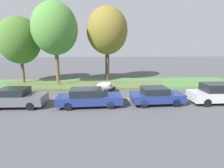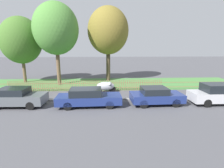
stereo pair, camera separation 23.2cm
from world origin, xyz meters
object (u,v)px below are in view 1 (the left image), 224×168
(parked_car_navy_estate, at_px, (156,95))
(parked_car_red_compact, at_px, (219,94))
(tree_behind_motorcycle, at_px, (55,29))
(covered_motorcycle, at_px, (106,86))
(parked_car_black_saloon, at_px, (89,97))
(tree_nearest_kerb, at_px, (19,40))
(tree_mid_park, at_px, (107,31))
(parked_car_silver_hatchback, at_px, (16,98))

(parked_car_navy_estate, height_order, parked_car_red_compact, parked_car_red_compact)
(parked_car_navy_estate, relative_size, tree_behind_motorcycle, 0.44)
(covered_motorcycle, relative_size, tree_behind_motorcycle, 0.21)
(parked_car_black_saloon, height_order, tree_nearest_kerb, tree_nearest_kerb)
(parked_car_black_saloon, distance_m, parked_car_navy_estate, 4.99)
(tree_mid_park, bearing_deg, parked_car_black_saloon, -100.12)
(covered_motorcycle, bearing_deg, parked_car_navy_estate, -42.12)
(parked_car_red_compact, bearing_deg, parked_car_navy_estate, 178.37)
(parked_car_silver_hatchback, height_order, tree_behind_motorcycle, tree_behind_motorcycle)
(parked_car_silver_hatchback, distance_m, parked_car_navy_estate, 10.11)
(parked_car_red_compact, distance_m, tree_behind_motorcycle, 16.44)
(parked_car_silver_hatchback, xyz_separation_m, covered_motorcycle, (6.47, 3.50, -0.05))
(parked_car_silver_hatchback, xyz_separation_m, tree_nearest_kerb, (-3.18, 8.79, 4.22))
(covered_motorcycle, height_order, tree_nearest_kerb, tree_nearest_kerb)
(covered_motorcycle, xyz_separation_m, tree_nearest_kerb, (-9.65, 5.30, 4.28))
(parked_car_navy_estate, bearing_deg, parked_car_red_compact, -3.44)
(parked_car_red_compact, height_order, covered_motorcycle, parked_car_red_compact)
(tree_nearest_kerb, xyz_separation_m, tree_behind_motorcycle, (4.42, -1.50, 1.15))
(parked_car_red_compact, relative_size, tree_nearest_kerb, 0.58)
(tree_nearest_kerb, distance_m, tree_behind_motorcycle, 4.81)
(parked_car_red_compact, distance_m, tree_mid_park, 13.62)
(covered_motorcycle, bearing_deg, parked_car_black_saloon, -107.79)
(parked_car_red_compact, xyz_separation_m, covered_motorcycle, (-8.42, 3.67, -0.12))
(tree_nearest_kerb, bearing_deg, tree_mid_park, 3.79)
(parked_car_black_saloon, relative_size, covered_motorcycle, 2.47)
(parked_car_black_saloon, distance_m, tree_mid_park, 11.21)
(parked_car_navy_estate, bearing_deg, tree_nearest_kerb, 144.44)
(tree_behind_motorcycle, xyz_separation_m, tree_mid_park, (5.61, 2.17, 0.00))
(tree_nearest_kerb, bearing_deg, parked_car_red_compact, -26.40)
(parked_car_silver_hatchback, height_order, parked_car_navy_estate, parked_car_silver_hatchback)
(parked_car_black_saloon, xyz_separation_m, tree_behind_motorcycle, (-3.89, 7.51, 5.40))
(parked_car_black_saloon, height_order, covered_motorcycle, parked_car_black_saloon)
(parked_car_navy_estate, height_order, covered_motorcycle, parked_car_navy_estate)
(tree_nearest_kerb, bearing_deg, parked_car_silver_hatchback, -70.12)
(tree_mid_park, bearing_deg, tree_behind_motorcycle, -158.90)
(covered_motorcycle, xyz_separation_m, tree_mid_park, (0.38, 5.96, 5.43))
(tree_behind_motorcycle, bearing_deg, tree_mid_park, 21.10)
(parked_car_black_saloon, xyz_separation_m, parked_car_red_compact, (9.76, 0.04, 0.09))
(parked_car_black_saloon, height_order, tree_behind_motorcycle, tree_behind_motorcycle)
(parked_car_black_saloon, xyz_separation_m, tree_mid_park, (1.73, 9.67, 5.40))
(tree_nearest_kerb, height_order, tree_mid_park, tree_mid_park)
(parked_car_silver_hatchback, relative_size, tree_behind_motorcycle, 0.45)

